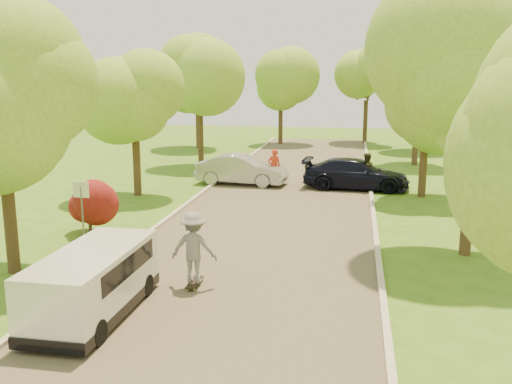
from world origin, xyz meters
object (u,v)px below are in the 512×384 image
Objects in this scene: minivan at (94,282)px; dark_sedan at (356,174)px; longboard at (195,282)px; person_olive at (366,172)px; silver_sedan at (241,170)px; person_striped at (274,167)px; skateboarder at (194,247)px; street_sign at (82,199)px.

minivan is 17.89m from dark_sedan.
minivan is 4.31× the size of longboard.
person_olive reaches higher than minivan.
silver_sedan is 14.89m from longboard.
person_striped is (1.86, 17.27, 0.10)m from minivan.
person_olive is (6.44, -0.39, 0.15)m from silver_sedan.
longboard is at bearing 134.41° from skateboarder.
street_sign is 12.77m from person_striped.
dark_sedan reaches higher than longboard.
person_striped is at bearing 84.32° from minivan.
minivan is 17.92m from person_olive.
skateboarder is (1.81, 2.28, 0.26)m from minivan.
person_striped is (1.71, 0.21, 0.16)m from silver_sedan.
person_striped is 1.01× the size of person_olive.
minivan reaches higher than dark_sedan.
person_striped reaches higher than longboard.
minivan is at bearing 71.18° from person_striped.
skateboarder is at bearing 51.95° from minivan.
silver_sedan is 4.74× the size of longboard.
silver_sedan is at bearing 91.69° from dark_sedan.
person_striped is (0.05, 14.99, -0.16)m from skateboarder.
person_olive is at bearing -108.95° from skateboarder.
minivan is 0.91× the size of silver_sedan.
person_olive is (4.78, 14.39, 0.82)m from longboard.
street_sign is 1.11× the size of skateboarder.
dark_sedan is (6.09, 16.82, -0.08)m from minivan.
skateboarder is at bearing -33.62° from street_sign.
minivan is at bearing 164.05° from dark_sedan.
skateboarder is at bearing 77.14° from person_striped.
street_sign reaches higher than silver_sedan.
street_sign is 14.56m from dark_sedan.
skateboarder is at bearing 167.56° from dark_sedan.
person_olive is (6.59, 16.67, 0.08)m from minivan.
street_sign reaches higher than skateboarder.
longboard is 15.01m from person_striped.
dark_sedan is at bearing -53.34° from person_olive.
street_sign is 0.41× the size of dark_sedan.
dark_sedan is 15.18m from longboard.
silver_sedan is 2.55× the size of person_olive.
silver_sedan is at bearing -39.94° from person_olive.
silver_sedan is 14.88m from skateboarder.
minivan is 2.32× the size of person_olive.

